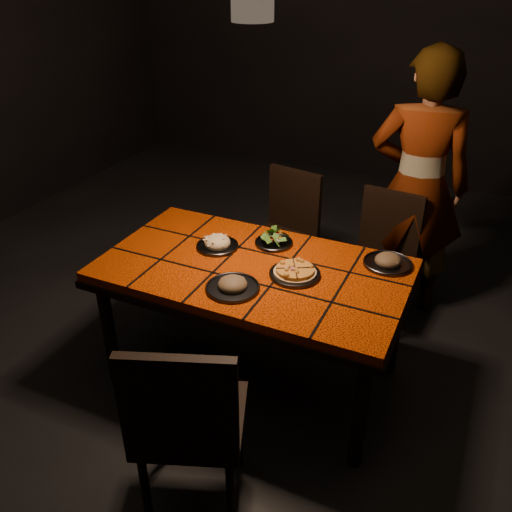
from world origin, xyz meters
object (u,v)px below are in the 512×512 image
at_px(chair_far_right, 383,250).
at_px(plate_pasta, 217,244).
at_px(chair_near, 187,421).
at_px(dining_table, 253,279).
at_px(plate_pizza, 295,273).
at_px(diner, 418,187).
at_px(chair_far_left, 286,226).

relative_size(chair_far_right, plate_pasta, 3.72).
height_order(chair_far_right, plate_pasta, chair_far_right).
xyz_separation_m(chair_near, chair_far_right, (0.36, 1.83, -0.06)).
bearing_deg(dining_table, plate_pizza, 0.61).
bearing_deg(chair_far_right, diner, 68.88).
xyz_separation_m(chair_far_right, diner, (0.12, 0.24, 0.37)).
bearing_deg(chair_far_left, chair_near, -69.58).
xyz_separation_m(chair_far_left, plate_pizza, (0.43, -0.95, 0.25)).
xyz_separation_m(chair_far_left, diner, (0.82, 0.20, 0.36)).
distance_m(dining_table, chair_far_right, 1.05).
bearing_deg(plate_pasta, chair_far_left, 84.84).
distance_m(chair_far_right, plate_pasta, 1.15).
distance_m(chair_far_left, chair_far_right, 0.70).
bearing_deg(plate_pizza, chair_far_left, 114.12).
height_order(dining_table, chair_far_left, chair_far_left).
bearing_deg(plate_pasta, plate_pizza, -10.90).
bearing_deg(plate_pasta, chair_far_right, 46.37).
distance_m(diner, plate_pasta, 1.38).
distance_m(dining_table, diner, 1.32).
relative_size(dining_table, chair_far_right, 1.84).
bearing_deg(chair_near, chair_far_left, -101.18).
height_order(diner, plate_pasta, diner).
xyz_separation_m(chair_near, plate_pasta, (-0.41, 1.02, 0.21)).
bearing_deg(plate_pasta, chair_near, -68.28).
bearing_deg(diner, plate_pizza, 63.61).
bearing_deg(plate_pasta, dining_table, -20.30).
bearing_deg(chair_near, plate_pizza, -117.01).
xyz_separation_m(dining_table, plate_pizza, (0.23, 0.00, 0.10)).
distance_m(chair_far_right, diner, 0.46).
bearing_deg(plate_pasta, diner, 49.56).
bearing_deg(plate_pizza, diner, 71.13).
height_order(chair_far_left, chair_far_right, chair_far_left).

